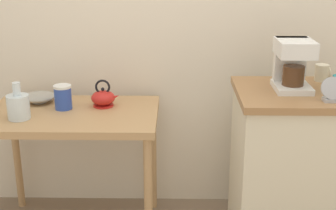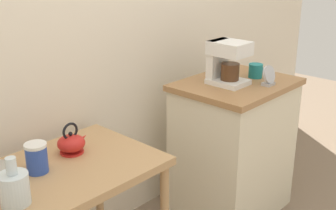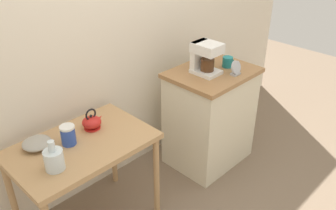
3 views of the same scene
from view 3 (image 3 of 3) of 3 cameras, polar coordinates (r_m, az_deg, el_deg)
ground_plane at (r=3.20m, az=-1.12°, el=-12.53°), size 8.00×8.00×0.00m
back_wall at (r=2.90m, az=-6.86°, el=14.52°), size 4.40×0.10×2.80m
wooden_table at (r=2.52m, az=-13.24°, el=-7.58°), size 0.94×0.60×0.74m
kitchen_counter at (r=3.26m, az=6.57°, el=-1.85°), size 0.72×0.56×0.90m
bowl_stoneware at (r=2.50m, az=-19.92°, el=-5.66°), size 0.19×0.19×0.06m
teakettle at (r=2.58m, az=-11.87°, el=-2.63°), size 0.16×0.13×0.16m
glass_carafe_vase at (r=2.26m, az=-17.49°, el=-8.13°), size 0.12×0.12×0.20m
canister_enamel at (r=2.45m, az=-15.42°, el=-4.58°), size 0.10×0.10×0.14m
coffee_maker at (r=2.96m, az=5.79°, el=7.60°), size 0.18×0.22×0.26m
mug_dark_teal at (r=3.14m, az=9.37°, el=6.71°), size 0.09×0.09×0.09m
mug_small_cream at (r=3.24m, az=5.87°, el=7.70°), size 0.08×0.07×0.09m
table_clock at (r=2.99m, az=10.62°, el=5.62°), size 0.11×0.05×0.12m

